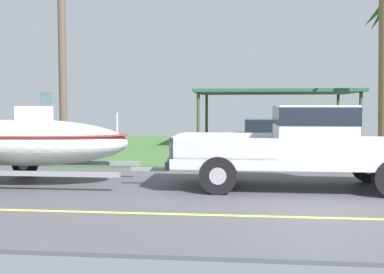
{
  "coord_description": "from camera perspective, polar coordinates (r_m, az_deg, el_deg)",
  "views": [
    {
      "loc": [
        -1.71,
        -9.6,
        1.85
      ],
      "look_at": [
        -2.97,
        2.02,
        1.08
      ],
      "focal_mm": 43.56,
      "sensor_mm": 36.0,
      "label": 1
    }
  ],
  "objects": [
    {
      "name": "ground",
      "position": [
        18.16,
        11.58,
        -2.17
      ],
      "size": [
        36.0,
        22.0,
        0.11
      ],
      "color": "#4C4C51"
    },
    {
      "name": "pickup_truck_towing",
      "position": [
        10.79,
        14.3,
        -0.63
      ],
      "size": [
        5.63,
        2.15,
        1.87
      ],
      "color": "silver",
      "rests_on": "ground"
    },
    {
      "name": "boat_on_trailer",
      "position": [
        11.89,
        -19.89,
        -0.55
      ],
      "size": [
        6.34,
        2.35,
        2.18
      ],
      "color": "gray",
      "rests_on": "ground"
    },
    {
      "name": "parked_sedan_near",
      "position": [
        17.03,
        11.44,
        -0.25
      ],
      "size": [
        4.65,
        1.84,
        1.38
      ],
      "color": "#99999E",
      "rests_on": "ground"
    },
    {
      "name": "carport_awning",
      "position": [
        21.88,
        10.07,
        5.34
      ],
      "size": [
        7.14,
        5.04,
        2.58
      ],
      "color": "#4C4238",
      "rests_on": "ground"
    },
    {
      "name": "utility_pole",
      "position": [
        15.22,
        -15.62,
        11.2
      ],
      "size": [
        0.24,
        1.8,
        7.4
      ],
      "color": "brown",
      "rests_on": "ground"
    }
  ]
}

